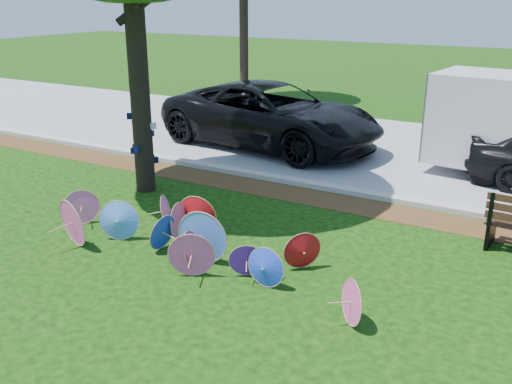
# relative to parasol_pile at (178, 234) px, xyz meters

# --- Properties ---
(ground) EXTENTS (90.00, 90.00, 0.00)m
(ground) POSITION_rel_parasol_pile_xyz_m (0.31, -0.69, -0.38)
(ground) COLOR black
(ground) RESTS_ON ground
(mulch_strip) EXTENTS (90.00, 1.00, 0.01)m
(mulch_strip) POSITION_rel_parasol_pile_xyz_m (0.31, 3.81, -0.38)
(mulch_strip) COLOR #472D16
(mulch_strip) RESTS_ON ground
(curb) EXTENTS (90.00, 0.30, 0.12)m
(curb) POSITION_rel_parasol_pile_xyz_m (0.31, 4.51, -0.32)
(curb) COLOR #B7B5AD
(curb) RESTS_ON ground
(street) EXTENTS (90.00, 8.00, 0.01)m
(street) POSITION_rel_parasol_pile_xyz_m (0.31, 8.66, -0.38)
(street) COLOR gray
(street) RESTS_ON ground
(parasol_pile) EXTENTS (6.61, 2.12, 0.95)m
(parasol_pile) POSITION_rel_parasol_pile_xyz_m (0.00, 0.00, 0.00)
(parasol_pile) COLOR red
(parasol_pile) RESTS_ON ground
(black_van) EXTENTS (7.05, 3.96, 1.86)m
(black_van) POSITION_rel_parasol_pile_xyz_m (-2.14, 7.34, 0.55)
(black_van) COLOR black
(black_van) RESTS_ON ground
(cargo_trailer) EXTENTS (3.38, 2.38, 2.81)m
(cargo_trailer) POSITION_rel_parasol_pile_xyz_m (4.12, 7.61, 1.02)
(cargo_trailer) COLOR silver
(cargo_trailer) RESTS_ON ground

